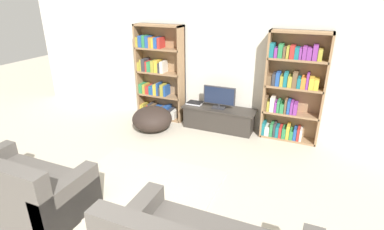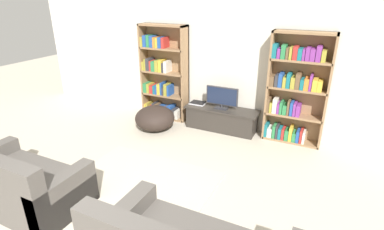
# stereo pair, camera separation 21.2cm
# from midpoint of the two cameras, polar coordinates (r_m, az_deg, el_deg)

# --- Properties ---
(wall_back) EXTENTS (8.80, 0.06, 2.60)m
(wall_back) POSITION_cam_midpoint_polar(r_m,az_deg,el_deg) (5.78, 7.02, 10.39)
(wall_back) COLOR silver
(wall_back) RESTS_ON ground_plane
(bookshelf_left) EXTENTS (0.99, 0.30, 1.92)m
(bookshelf_left) POSITION_cam_midpoint_polar(r_m,az_deg,el_deg) (6.23, -4.62, 7.45)
(bookshelf_left) COLOR #93704C
(bookshelf_left) RESTS_ON ground_plane
(bookshelf_right) EXTENTS (0.99, 0.30, 1.92)m
(bookshelf_right) POSITION_cam_midpoint_polar(r_m,az_deg,el_deg) (5.42, 20.09, 4.45)
(bookshelf_right) COLOR #93704C
(bookshelf_right) RESTS_ON ground_plane
(tv_stand) EXTENTS (1.41, 0.45, 0.43)m
(tv_stand) POSITION_cam_midpoint_polar(r_m,az_deg,el_deg) (5.81, 6.66, -0.72)
(tv_stand) COLOR #332D28
(tv_stand) RESTS_ON ground_plane
(television) EXTENTS (0.62, 0.16, 0.43)m
(television) POSITION_cam_midpoint_polar(r_m,az_deg,el_deg) (5.64, 6.80, 3.31)
(television) COLOR #2D2D33
(television) RESTS_ON tv_stand
(laptop) EXTENTS (0.30, 0.24, 0.03)m
(laptop) POSITION_cam_midpoint_polar(r_m,az_deg,el_deg) (5.94, 2.19, 2.30)
(laptop) COLOR silver
(laptop) RESTS_ON tv_stand
(area_rug) EXTENTS (1.96, 1.64, 0.02)m
(area_rug) POSITION_cam_midpoint_polar(r_m,az_deg,el_deg) (4.27, -8.84, -13.29)
(area_rug) COLOR beige
(area_rug) RESTS_ON ground_plane
(couch_left_sectional) EXTENTS (1.59, 0.86, 0.85)m
(couch_left_sectional) POSITION_cam_midpoint_polar(r_m,az_deg,el_deg) (4.29, -28.68, -11.59)
(couch_left_sectional) COLOR #56514C
(couch_left_sectional) RESTS_ON ground_plane
(beanbag_ottoman) EXTENTS (0.76, 0.76, 0.46)m
(beanbag_ottoman) POSITION_cam_midpoint_polar(r_m,az_deg,el_deg) (5.80, -6.05, -0.61)
(beanbag_ottoman) COLOR #2D231E
(beanbag_ottoman) RESTS_ON ground_plane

